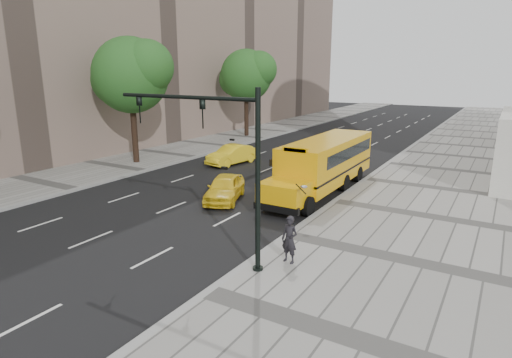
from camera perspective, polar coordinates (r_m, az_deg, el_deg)
The scene contains 12 objects.
ground at distance 25.84m, azimuth -2.12°, elevation -1.21°, with size 140.00×140.00×0.00m, color black.
sidewalk_museum at distance 22.02m, azimuth 25.23°, elevation -5.20°, with size 12.00×140.00×0.15m, color gray.
sidewalk_far at distance 32.95m, azimuth -18.41°, elevation 1.61°, with size 6.00×140.00×0.15m, color gray.
curb_museum at distance 23.23m, azimuth 10.42°, elevation -3.04°, with size 0.30×140.00×0.15m, color gray.
curb_far at distance 30.78m, azimuth -14.73°, elevation 1.02°, with size 0.30×140.00×0.15m, color gray.
tree_b at distance 32.95m, azimuth -16.28°, elevation 13.22°, with size 6.15×5.46×9.28m.
tree_c at distance 45.23m, azimuth -1.21°, elevation 13.71°, with size 5.97×5.30×9.02m.
school_bus at distance 25.38m, azimuth 9.24°, elevation 2.43°, with size 2.96×11.56×3.19m.
taxi_near at distance 23.30m, azimuth -4.19°, elevation -1.18°, with size 1.65×4.11×1.40m, color yellow.
taxi_far at distance 32.32m, azimuth -3.19°, elevation 3.26°, with size 1.52×4.36×1.44m, color yellow.
pedestrian at distance 15.52m, azimuth 4.49°, elevation -8.05°, with size 0.64×0.42×1.75m, color black.
traffic_signal at distance 14.74m, azimuth -4.47°, elevation 3.22°, with size 6.18×0.36×6.40m.
Camera 1 is at (13.57, -20.87, 6.93)m, focal length 30.00 mm.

